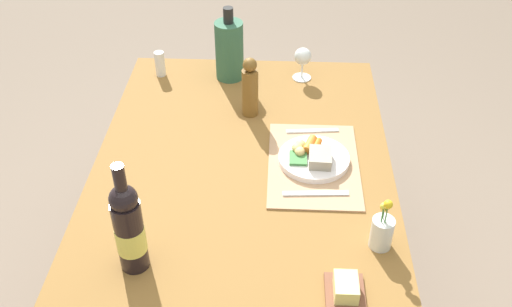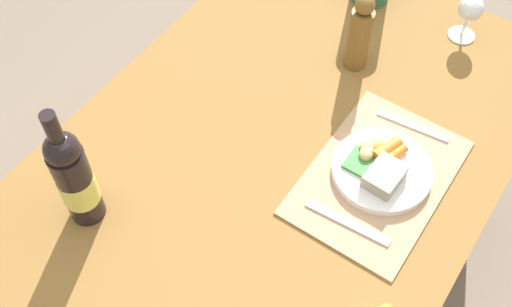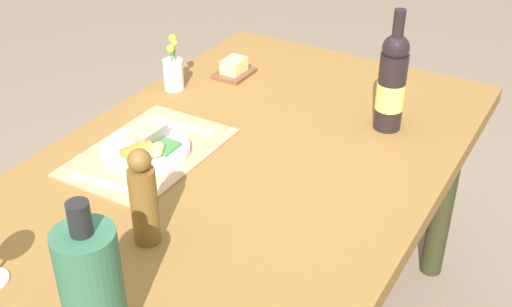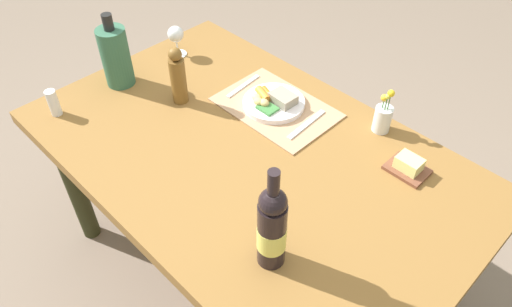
{
  "view_description": "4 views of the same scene",
  "coord_description": "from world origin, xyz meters",
  "views": [
    {
      "loc": [
        -1.38,
        -0.11,
        1.92
      ],
      "look_at": [
        0.07,
        -0.04,
        0.78
      ],
      "focal_mm": 41.08,
      "sensor_mm": 36.0,
      "label": 1
    },
    {
      "loc": [
        -0.7,
        -0.44,
        1.92
      ],
      "look_at": [
        -0.03,
        0.03,
        0.76
      ],
      "focal_mm": 43.29,
      "sensor_mm": 36.0,
      "label": 2
    },
    {
      "loc": [
        1.2,
        0.74,
        1.61
      ],
      "look_at": [
        -0.01,
        0.03,
        0.75
      ],
      "focal_mm": 45.5,
      "sensor_mm": 36.0,
      "label": 3
    },
    {
      "loc": [
        -0.85,
        0.82,
        1.85
      ],
      "look_at": [
        -0.04,
        0.01,
        0.75
      ],
      "focal_mm": 34.01,
      "sensor_mm": 36.0,
      "label": 4
    }
  ],
  "objects": [
    {
      "name": "dining_table",
      "position": [
        0.0,
        0.0,
        0.64
      ],
      "size": [
        1.54,
        0.97,
        0.72
      ],
      "color": "brown",
      "rests_on": "ground_plane"
    },
    {
      "name": "placemat",
      "position": [
        0.1,
        -0.23,
        0.73
      ],
      "size": [
        0.43,
        0.29,
        0.01
      ],
      "primitive_type": "cube",
      "color": "tan",
      "rests_on": "dining_table"
    },
    {
      "name": "flower_vase",
      "position": [
        -0.25,
        -0.4,
        0.78
      ],
      "size": [
        0.06,
        0.06,
        0.17
      ],
      "color": "silver",
      "rests_on": "dining_table"
    },
    {
      "name": "butter_dish",
      "position": [
        -0.43,
        -0.29,
        0.75
      ],
      "size": [
        0.13,
        0.1,
        0.06
      ],
      "color": "brown",
      "rests_on": "dining_table"
    },
    {
      "name": "wine_bottle",
      "position": [
        -0.35,
        0.26,
        0.86
      ],
      "size": [
        0.08,
        0.08,
        0.34
      ],
      "color": "black",
      "rests_on": "dining_table"
    },
    {
      "name": "fork",
      "position": [
        -0.05,
        -0.23,
        0.73
      ],
      "size": [
        0.03,
        0.2,
        0.0
      ],
      "primitive_type": "cube",
      "rotation": [
        0.0,
        0.0,
        0.06
      ],
      "color": "silver",
      "rests_on": "placemat"
    },
    {
      "name": "knife",
      "position": [
        0.27,
        -0.23,
        0.73
      ],
      "size": [
        0.03,
        0.18,
        0.0
      ],
      "primitive_type": "cube",
      "rotation": [
        0.0,
        0.0,
        0.1
      ],
      "color": "silver",
      "rests_on": "placemat"
    },
    {
      "name": "cooler_bottle",
      "position": [
        0.64,
        0.08,
        0.84
      ],
      "size": [
        0.11,
        0.11,
        0.29
      ],
      "color": "#336249",
      "rests_on": "dining_table"
    },
    {
      "name": "pepper_mill",
      "position": [
        0.38,
        -0.01,
        0.83
      ],
      "size": [
        0.06,
        0.06,
        0.23
      ],
      "color": "brown",
      "rests_on": "dining_table"
    },
    {
      "name": "dinner_plate",
      "position": [
        0.11,
        -0.23,
        0.75
      ],
      "size": [
        0.23,
        0.23,
        0.06
      ],
      "color": "white",
      "rests_on": "placemat"
    }
  ]
}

